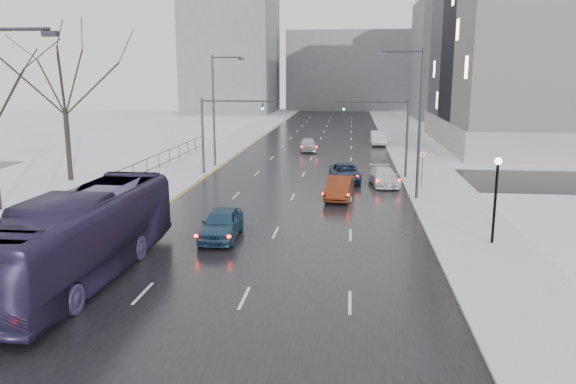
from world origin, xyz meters
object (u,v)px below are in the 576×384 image
(mast_signal_right, at_px, (394,128))
(streetlight_r_mid, at_px, (417,117))
(streetlight_l_far, at_px, (216,105))
(sedan_center_far, at_px, (308,144))
(lamppost_r_mid, at_px, (496,188))
(mast_signal_left, at_px, (215,126))
(sedan_right_far, at_px, (384,176))
(sedan_right_near, at_px, (339,188))
(sedan_right_distant, at_px, (378,138))
(bus, at_px, (82,236))
(tree_park_e, at_px, (71,181))
(sedan_right_cross, at_px, (345,173))
(sedan_center_near, at_px, (221,224))
(no_uturn_sign, at_px, (423,158))

(mast_signal_right, bearing_deg, streetlight_r_mid, -84.00)
(streetlight_l_far, bearing_deg, sedan_center_far, 57.29)
(lamppost_r_mid, xyz_separation_m, mast_signal_left, (-18.33, 18.00, 1.16))
(sedan_right_far, bearing_deg, sedan_right_near, -129.50)
(sedan_right_distant, bearing_deg, bus, -107.77)
(streetlight_l_far, distance_m, sedan_center_far, 14.59)
(tree_park_e, xyz_separation_m, sedan_right_cross, (21.70, 2.17, 0.72))
(sedan_center_near, bearing_deg, streetlight_l_far, 102.11)
(sedan_right_cross, bearing_deg, sedan_center_near, -115.94)
(sedan_right_cross, bearing_deg, sedan_center_far, 98.10)
(streetlight_l_far, xyz_separation_m, mast_signal_left, (0.84, -4.00, -1.51))
(streetlight_r_mid, height_order, sedan_center_far, streetlight_r_mid)
(lamppost_r_mid, relative_size, sedan_center_far, 0.97)
(sedan_right_far, bearing_deg, sedan_right_distant, 81.50)
(lamppost_r_mid, relative_size, sedan_right_cross, 0.88)
(sedan_right_far, height_order, sedan_right_distant, sedan_right_distant)
(sedan_right_cross, distance_m, sedan_right_far, 3.25)
(mast_signal_right, distance_m, no_uturn_sign, 4.77)
(no_uturn_sign, bearing_deg, tree_park_e, 180.00)
(streetlight_l_far, height_order, sedan_right_far, streetlight_l_far)
(mast_signal_right, height_order, no_uturn_sign, mast_signal_right)
(mast_signal_left, xyz_separation_m, sedan_right_cross, (10.83, -1.83, -3.39))
(bus, bearing_deg, mast_signal_right, 60.69)
(streetlight_l_far, distance_m, sedan_right_distant, 24.17)
(sedan_right_distant, bearing_deg, sedan_center_far, -141.71)
(mast_signal_left, bearing_deg, sedan_right_far, -12.66)
(streetlight_l_far, distance_m, sedan_right_cross, 13.93)
(lamppost_r_mid, relative_size, no_uturn_sign, 1.59)
(mast_signal_left, distance_m, sedan_right_near, 13.77)
(sedan_right_near, distance_m, sedan_right_distant, 30.52)
(bus, distance_m, sedan_right_cross, 25.14)
(sedan_center_far, bearing_deg, sedan_center_near, -99.68)
(bus, distance_m, sedan_right_far, 25.44)
(streetlight_r_mid, height_order, mast_signal_right, streetlight_r_mid)
(tree_park_e, height_order, bus, tree_park_e)
(tree_park_e, height_order, mast_signal_right, tree_park_e)
(tree_park_e, bearing_deg, no_uturn_sign, 0.00)
(lamppost_r_mid, distance_m, sedan_right_cross, 17.96)
(lamppost_r_mid, bearing_deg, sedan_right_cross, 114.88)
(lamppost_r_mid, height_order, sedan_center_far, lamppost_r_mid)
(no_uturn_sign, bearing_deg, sedan_right_cross, 159.15)
(lamppost_r_mid, relative_size, sedan_right_distant, 0.86)
(streetlight_l_far, bearing_deg, no_uturn_sign, -24.73)
(streetlight_r_mid, relative_size, sedan_right_near, 2.19)
(sedan_right_near, xyz_separation_m, sedan_right_cross, (0.29, 6.39, -0.08))
(sedan_right_far, bearing_deg, bus, -128.92)
(lamppost_r_mid, relative_size, sedan_right_far, 0.92)
(mast_signal_right, relative_size, sedan_right_far, 1.40)
(no_uturn_sign, bearing_deg, streetlight_l_far, 155.27)
(sedan_right_cross, bearing_deg, tree_park_e, -179.82)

